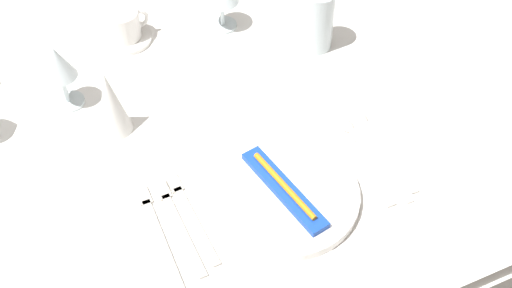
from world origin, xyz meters
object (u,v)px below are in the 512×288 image
(dinner_plate, at_px, (284,195))
(wine_glass_centre, at_px, (58,66))
(napkin_folded, at_px, (110,102))
(spoon_dessert, at_px, (376,139))
(fork_outer, at_px, (190,214))
(spoon_soup, at_px, (365,148))
(fork_salad, at_px, (158,232))
(coffee_cup_right, at_px, (122,24))
(drink_tumbler, at_px, (316,23))
(dinner_knife, at_px, (364,166))
(fork_inner, at_px, (178,223))
(toothbrush_package, at_px, (284,189))

(dinner_plate, relative_size, wine_glass_centre, 1.89)
(napkin_folded, bearing_deg, spoon_dessert, -27.33)
(fork_outer, xyz_separation_m, spoon_soup, (0.35, 0.01, 0.00))
(fork_outer, distance_m, spoon_dessert, 0.38)
(spoon_soup, height_order, spoon_dessert, same)
(dinner_plate, xyz_separation_m, fork_salad, (-0.23, 0.02, -0.01))
(napkin_folded, bearing_deg, coffee_cup_right, 70.43)
(wine_glass_centre, relative_size, drink_tumbler, 1.03)
(fork_salad, relative_size, dinner_knife, 1.08)
(drink_tumbler, bearing_deg, fork_salad, -144.46)
(napkin_folded, bearing_deg, dinner_plate, -51.56)
(dinner_plate, bearing_deg, spoon_soup, 12.23)
(fork_inner, bearing_deg, toothbrush_package, -7.00)
(toothbrush_package, distance_m, spoon_soup, 0.20)
(fork_outer, bearing_deg, fork_inner, -160.49)
(dinner_knife, bearing_deg, coffee_cup_right, 119.01)
(dinner_knife, xyz_separation_m, drink_tumbler, (0.08, 0.35, 0.06))
(fork_inner, bearing_deg, coffee_cup_right, 83.82)
(fork_outer, bearing_deg, fork_salad, -166.88)
(toothbrush_package, distance_m, spoon_dessert, 0.23)
(fork_outer, height_order, wine_glass_centre, wine_glass_centre)
(wine_glass_centre, bearing_deg, coffee_cup_right, 43.35)
(spoon_soup, distance_m, napkin_folded, 0.48)
(coffee_cup_right, height_order, wine_glass_centre, wine_glass_centre)
(toothbrush_package, bearing_deg, dinner_knife, 1.85)
(fork_inner, bearing_deg, dinner_plate, -7.00)
(fork_salad, xyz_separation_m, drink_tumbler, (0.47, 0.34, 0.06))
(toothbrush_package, xyz_separation_m, fork_outer, (-0.16, 0.03, -0.02))
(spoon_soup, height_order, coffee_cup_right, coffee_cup_right)
(toothbrush_package, height_order, wine_glass_centre, wine_glass_centre)
(fork_outer, height_order, napkin_folded, napkin_folded)
(fork_salad, bearing_deg, wine_glass_centre, 100.11)
(dinner_plate, relative_size, fork_outer, 1.27)
(fork_inner, height_order, coffee_cup_right, coffee_cup_right)
(toothbrush_package, distance_m, fork_outer, 0.17)
(coffee_cup_right, bearing_deg, toothbrush_package, -76.32)
(coffee_cup_right, bearing_deg, spoon_dessert, -54.23)
(dinner_plate, xyz_separation_m, spoon_dessert, (0.22, 0.05, -0.01))
(coffee_cup_right, bearing_deg, drink_tumbler, -26.65)
(fork_outer, bearing_deg, spoon_dessert, 3.05)
(toothbrush_package, relative_size, coffee_cup_right, 2.07)
(fork_inner, relative_size, drink_tumbler, 1.56)
(dinner_knife, distance_m, spoon_dessert, 0.07)
(drink_tumbler, bearing_deg, napkin_folded, -171.42)
(spoon_dessert, distance_m, coffee_cup_right, 0.60)
(spoon_dessert, height_order, drink_tumbler, drink_tumbler)
(dinner_plate, distance_m, drink_tumbler, 0.43)
(spoon_soup, height_order, drink_tumbler, drink_tumbler)
(fork_outer, height_order, dinner_knife, same)
(fork_inner, relative_size, spoon_dessert, 0.95)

